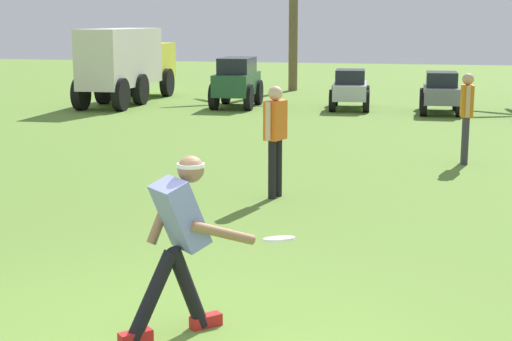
{
  "coord_description": "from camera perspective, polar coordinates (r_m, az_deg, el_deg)",
  "views": [
    {
      "loc": [
        1.8,
        -5.07,
        2.45
      ],
      "look_at": [
        -0.06,
        2.74,
        0.9
      ],
      "focal_mm": 55.0,
      "sensor_mm": 36.0,
      "label": 1
    }
  ],
  "objects": [
    {
      "name": "frisbee_thrower",
      "position": [
        6.14,
        -5.57,
        -4.75
      ],
      "size": [
        0.95,
        0.73,
        1.42
      ],
      "color": "black",
      "rests_on": "ground_plane"
    },
    {
      "name": "teammate_near_sideline",
      "position": [
        10.83,
        1.41,
        2.89
      ],
      "size": [
        0.29,
        0.49,
        1.56
      ],
      "color": "black",
      "rests_on": "ground_plane"
    },
    {
      "name": "frisbee_in_flight",
      "position": [
        6.4,
        1.69,
        -5.0
      ],
      "size": [
        0.37,
        0.37,
        0.06
      ],
      "color": "white"
    },
    {
      "name": "parked_car_slot_c",
      "position": [
        21.47,
        13.3,
        5.58
      ],
      "size": [
        1.16,
        2.23,
        1.1
      ],
      "color": "slate",
      "rests_on": "ground_plane"
    },
    {
      "name": "box_truck",
      "position": [
        23.94,
        -9.3,
        7.85
      ],
      "size": [
        1.63,
        5.95,
        2.2
      ],
      "color": "yellow",
      "rests_on": "ground_plane"
    },
    {
      "name": "parked_car_slot_b",
      "position": [
        22.06,
        6.86,
        5.93
      ],
      "size": [
        1.28,
        2.27,
        1.1
      ],
      "color": "#B7BABF",
      "rests_on": "ground_plane"
    },
    {
      "name": "parked_car_slot_a",
      "position": [
        22.4,
        -1.4,
        6.53
      ],
      "size": [
        1.29,
        2.4,
        1.4
      ],
      "color": "#235133",
      "rests_on": "ground_plane"
    },
    {
      "name": "teammate_midfield",
      "position": [
        13.89,
        15.07,
        4.3
      ],
      "size": [
        0.22,
        0.5,
        1.56
      ],
      "color": "#33333D",
      "rests_on": "ground_plane"
    }
  ]
}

